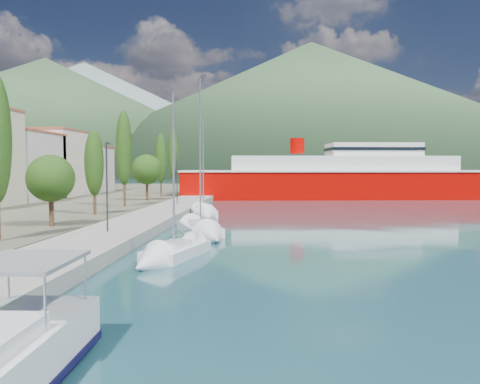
{
  "coord_description": "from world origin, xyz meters",
  "views": [
    {
      "loc": [
        1.83,
        -17.29,
        5.14
      ],
      "look_at": [
        0.0,
        14.0,
        3.5
      ],
      "focal_mm": 35.0,
      "sensor_mm": 36.0,
      "label": 1
    }
  ],
  "objects": [
    {
      "name": "lamp_posts",
      "position": [
        -9.0,
        15.11,
        4.08
      ],
      "size": [
        0.15,
        45.44,
        6.06
      ],
      "color": "#2D2D33",
      "rests_on": "quay"
    },
    {
      "name": "hills_near",
      "position": [
        98.04,
        372.5,
        49.18
      ],
      "size": [
        1010.0,
        520.0,
        115.0
      ],
      "color": "#345232",
      "rests_on": "ground"
    },
    {
      "name": "sailboat_near",
      "position": [
        -3.82,
        7.49,
        0.28
      ],
      "size": [
        3.9,
        7.4,
        10.2
      ],
      "color": "silver",
      "rests_on": "ground"
    },
    {
      "name": "hills_far",
      "position": [
        138.59,
        618.73,
        77.39
      ],
      "size": [
        1480.0,
        900.0,
        180.0
      ],
      "color": "slate",
      "rests_on": "ground"
    },
    {
      "name": "ferry",
      "position": [
        14.27,
        61.91,
        3.21
      ],
      "size": [
        53.94,
        16.21,
        10.55
      ],
      "color": "#A70300",
      "rests_on": "ground"
    },
    {
      "name": "tree_row",
      "position": [
        -14.45,
        32.99,
        5.83
      ],
      "size": [
        4.08,
        64.17,
        10.94
      ],
      "color": "#47301E",
      "rests_on": "land_strip"
    },
    {
      "name": "sailboat_mid",
      "position": [
        -2.69,
        16.72,
        0.31
      ],
      "size": [
        5.36,
        9.16,
        12.82
      ],
      "color": "silver",
      "rests_on": "ground"
    },
    {
      "name": "quay",
      "position": [
        -9.0,
        26.0,
        0.4
      ],
      "size": [
        5.0,
        88.0,
        0.8
      ],
      "primitive_type": "cube",
      "color": "gray",
      "rests_on": "ground"
    },
    {
      "name": "ground",
      "position": [
        0.0,
        120.0,
        0.0
      ],
      "size": [
        1400.0,
        1400.0,
        0.0
      ],
      "primitive_type": "plane",
      "color": "#1D4750"
    },
    {
      "name": "sailboat_far",
      "position": [
        -4.54,
        30.24,
        0.31
      ],
      "size": [
        4.25,
        7.97,
        11.19
      ],
      "color": "silver",
      "rests_on": "ground"
    }
  ]
}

